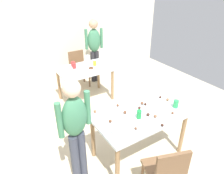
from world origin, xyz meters
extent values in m
plane|color=beige|center=(0.00, 0.00, 0.00)|extent=(6.40, 6.40, 0.00)
cube|color=beige|center=(0.00, 3.20, 1.30)|extent=(6.40, 0.10, 2.60)
cube|color=silver|center=(0.12, -0.05, 0.73)|extent=(1.30, 0.77, 0.04)
cylinder|color=olive|center=(-0.47, -0.37, 0.35)|extent=(0.06, 0.06, 0.71)
cylinder|color=olive|center=(0.71, -0.37, 0.35)|extent=(0.06, 0.06, 0.71)
cylinder|color=olive|center=(-0.47, 0.28, 0.35)|extent=(0.06, 0.06, 0.71)
cylinder|color=olive|center=(0.71, 0.28, 0.35)|extent=(0.06, 0.06, 0.71)
cube|color=silver|center=(0.18, 1.87, 0.73)|extent=(1.11, 0.76, 0.04)
cylinder|color=olive|center=(-0.31, 1.55, 0.35)|extent=(0.06, 0.06, 0.71)
cylinder|color=olive|center=(0.68, 1.55, 0.35)|extent=(0.06, 0.06, 0.71)
cylinder|color=olive|center=(-0.31, 2.18, 0.35)|extent=(0.06, 0.06, 0.71)
cylinder|color=olive|center=(0.68, 2.18, 0.35)|extent=(0.06, 0.06, 0.71)
cube|color=brown|center=(-0.07, -0.73, 0.43)|extent=(0.51, 0.51, 0.04)
cube|color=brown|center=(-0.13, -0.90, 0.66)|extent=(0.37, 0.16, 0.42)
cylinder|color=brown|center=(-0.18, -0.52, 0.21)|extent=(0.04, 0.04, 0.41)
cylinder|color=brown|center=(0.15, -0.63, 0.21)|extent=(0.04, 0.04, 0.41)
cube|color=brown|center=(0.34, 2.52, 0.43)|extent=(0.41, 0.41, 0.04)
cube|color=brown|center=(0.35, 2.70, 0.66)|extent=(0.38, 0.05, 0.42)
cylinder|color=brown|center=(0.51, 2.35, 0.21)|extent=(0.04, 0.04, 0.41)
cylinder|color=brown|center=(0.17, 2.36, 0.21)|extent=(0.04, 0.04, 0.41)
cylinder|color=brown|center=(0.52, 2.69, 0.21)|extent=(0.04, 0.04, 0.41)
cylinder|color=brown|center=(0.18, 2.70, 0.21)|extent=(0.04, 0.04, 0.41)
cylinder|color=#383D4C|center=(-0.86, 0.02, 0.38)|extent=(0.11, 0.11, 0.76)
cylinder|color=#383D4C|center=(-0.75, 0.04, 0.38)|extent=(0.11, 0.11, 0.76)
ellipsoid|color=#3D7A56|center=(-0.81, 0.03, 1.02)|extent=(0.35, 0.25, 0.54)
sphere|color=beige|center=(-0.81, 0.03, 1.39)|extent=(0.20, 0.20, 0.20)
cylinder|color=#3D7A56|center=(-1.00, -0.01, 1.06)|extent=(0.08, 0.08, 0.46)
cylinder|color=#3D7A56|center=(-0.62, 0.06, 1.06)|extent=(0.08, 0.08, 0.46)
cylinder|color=#28282D|center=(0.85, 2.57, 0.40)|extent=(0.11, 0.11, 0.80)
cylinder|color=#28282D|center=(0.75, 2.59, 0.40)|extent=(0.11, 0.11, 0.80)
ellipsoid|color=#3D7A56|center=(0.80, 2.58, 1.09)|extent=(0.36, 0.27, 0.57)
sphere|color=tan|center=(0.80, 2.58, 1.48)|extent=(0.22, 0.22, 0.22)
cylinder|color=#3D7A56|center=(0.99, 2.54, 1.13)|extent=(0.08, 0.08, 0.48)
cylinder|color=#3D7A56|center=(0.61, 2.62, 1.13)|extent=(0.08, 0.08, 0.48)
cylinder|color=white|center=(-0.35, -0.24, 0.78)|extent=(0.20, 0.20, 0.07)
cylinder|color=#198438|center=(0.05, -0.11, 0.81)|extent=(0.07, 0.07, 0.12)
cube|color=silver|center=(0.08, -0.31, 0.75)|extent=(0.17, 0.02, 0.01)
cylinder|color=green|center=(0.67, -0.19, 0.81)|extent=(0.07, 0.07, 0.12)
sphere|color=brown|center=(-0.03, 0.28, 0.77)|extent=(0.04, 0.04, 0.04)
sphere|color=brown|center=(0.51, -0.29, 0.77)|extent=(0.04, 0.04, 0.04)
sphere|color=brown|center=(0.25, -0.22, 0.77)|extent=(0.05, 0.05, 0.05)
sphere|color=brown|center=(-0.33, 0.02, 0.77)|extent=(0.04, 0.04, 0.04)
sphere|color=brown|center=(-0.13, -0.28, 0.77)|extent=(0.04, 0.04, 0.04)
sphere|color=#3D2319|center=(0.67, 0.12, 0.77)|extent=(0.04, 0.04, 0.04)
sphere|color=brown|center=(0.71, 0.00, 0.77)|extent=(0.04, 0.04, 0.04)
sphere|color=#3D2319|center=(0.20, 0.06, 0.77)|extent=(0.04, 0.04, 0.04)
sphere|color=#3D2319|center=(0.19, -0.14, 0.77)|extent=(0.05, 0.05, 0.05)
sphere|color=brown|center=(0.31, 0.13, 0.77)|extent=(0.05, 0.05, 0.05)
sphere|color=brown|center=(-0.05, 0.07, 0.77)|extent=(0.05, 0.05, 0.05)
sphere|color=#3D2319|center=(0.33, 0.09, 0.77)|extent=(0.04, 0.04, 0.04)
sphere|color=brown|center=(-0.40, 0.32, 0.77)|extent=(0.04, 0.04, 0.04)
sphere|color=#3D2319|center=(0.20, -0.41, 0.77)|extent=(0.04, 0.04, 0.04)
cylinder|color=white|center=(0.33, 2.02, 0.85)|extent=(0.12, 0.12, 0.21)
cylinder|color=yellow|center=(0.44, 1.90, 0.80)|extent=(0.08, 0.08, 0.10)
cylinder|color=red|center=(0.03, 2.11, 0.80)|extent=(0.08, 0.08, 0.10)
cylinder|color=white|center=(-0.17, 1.60, 0.80)|extent=(0.09, 0.09, 0.11)
cylinder|color=red|center=(0.00, 1.98, 0.81)|extent=(0.08, 0.08, 0.11)
torus|color=brown|center=(0.29, 1.78, 0.77)|extent=(0.11, 0.11, 0.03)
torus|color=white|center=(0.63, 1.99, 0.76)|extent=(0.10, 0.10, 0.03)
torus|color=gold|center=(-0.08, 1.82, 0.76)|extent=(0.10, 0.10, 0.03)
torus|color=white|center=(-0.23, 1.73, 0.77)|extent=(0.11, 0.11, 0.03)
camera|label=1|loc=(-1.48, -1.84, 2.45)|focal=33.07mm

